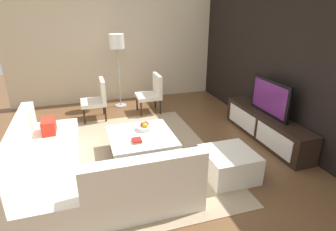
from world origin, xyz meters
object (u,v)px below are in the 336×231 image
object	(u,v)px
floor_lamp	(117,46)
accent_chair_far	(152,91)
media_console	(266,127)
accent_chair_near	(98,97)
ottoman	(229,164)
book_stack	(137,141)
sectional_couch	(77,171)
television	(270,98)
fruit_bowl	(145,127)
coffee_table	(142,145)

from	to	relation	value
floor_lamp	accent_chair_far	world-z (taller)	floor_lamp
media_console	accent_chair_far	xyz separation A→B (m)	(-2.01, -1.62, 0.24)
accent_chair_near	ottoman	size ratio (longest dim) A/B	1.24
book_stack	sectional_couch	bearing A→B (deg)	-66.77
television	ottoman	size ratio (longest dim) A/B	1.43
media_console	ottoman	bearing A→B (deg)	-55.04
accent_chair_far	fruit_bowl	bearing A→B (deg)	-26.44
sectional_couch	coffee_table	xyz separation A→B (m)	(-0.61, 1.01, -0.08)
media_console	coffee_table	size ratio (longest dim) A/B	1.98
accent_chair_near	ottoman	world-z (taller)	accent_chair_near
sectional_couch	book_stack	distance (m)	0.98
media_console	fruit_bowl	distance (m)	2.22
television	floor_lamp	xyz separation A→B (m)	(-2.61, -2.27, 0.64)
accent_chair_far	sectional_couch	bearing A→B (deg)	-41.84
television	ottoman	world-z (taller)	television
media_console	accent_chair_near	world-z (taller)	accent_chair_near
television	media_console	bearing A→B (deg)	-90.00
television	accent_chair_near	xyz separation A→B (m)	(-1.94, -2.84, -0.33)
accent_chair_near	accent_chair_far	xyz separation A→B (m)	(-0.07, 1.22, -0.00)
television	ottoman	xyz separation A→B (m)	(0.86, -1.23, -0.61)
coffee_table	accent_chair_far	world-z (taller)	accent_chair_far
accent_chair_far	coffee_table	bearing A→B (deg)	-27.54
coffee_table	accent_chair_near	xyz separation A→B (m)	(-1.84, -0.54, 0.29)
floor_lamp	book_stack	size ratio (longest dim) A/B	10.33
accent_chair_near	floor_lamp	bearing A→B (deg)	138.27
accent_chair_far	ottoman	bearing A→B (deg)	-0.24
coffee_table	accent_chair_far	distance (m)	2.05
coffee_table	fruit_bowl	world-z (taller)	fruit_bowl
media_console	fruit_bowl	world-z (taller)	fruit_bowl
coffee_table	book_stack	bearing A→B (deg)	-27.43
accent_chair_near	coffee_table	bearing A→B (deg)	14.86
sectional_couch	ottoman	size ratio (longest dim) A/B	3.56
ottoman	fruit_bowl	bearing A→B (deg)	-139.55
floor_lamp	accent_chair_far	size ratio (longest dim) A/B	1.96
fruit_bowl	accent_chair_far	bearing A→B (deg)	161.54
television	accent_chair_near	bearing A→B (deg)	-124.36
fruit_bowl	media_console	bearing A→B (deg)	82.82
television	fruit_bowl	distance (m)	2.25
media_console	accent_chair_near	bearing A→B (deg)	-124.36
media_console	floor_lamp	distance (m)	3.66
television	floor_lamp	world-z (taller)	floor_lamp
coffee_table	ottoman	size ratio (longest dim) A/B	1.52
coffee_table	book_stack	world-z (taller)	book_stack
floor_lamp	book_stack	xyz separation A→B (m)	(2.74, -0.15, -1.05)
television	sectional_couch	bearing A→B (deg)	-81.19
media_console	book_stack	xyz separation A→B (m)	(0.13, -2.42, 0.15)
fruit_bowl	television	bearing A→B (deg)	82.82
media_console	television	bearing A→B (deg)	90.00
television	book_stack	size ratio (longest dim) A/B	6.06
television	sectional_couch	distance (m)	3.39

